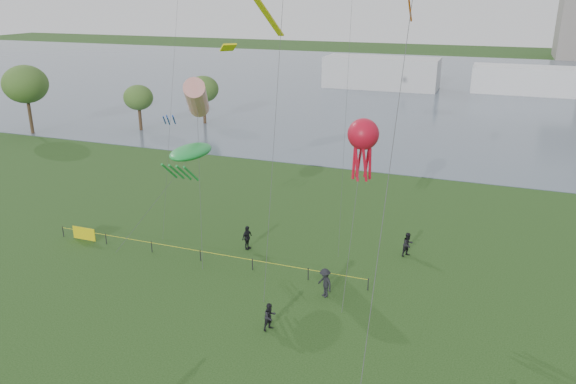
% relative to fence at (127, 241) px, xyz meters
% --- Properties ---
extents(lake, '(400.00, 120.00, 0.08)m').
position_rel_fence_xyz_m(lake, '(14.69, 84.65, -0.53)').
color(lake, slate).
rests_on(lake, ground_plane).
extents(pavilion_left, '(22.00, 8.00, 6.00)m').
position_rel_fence_xyz_m(pavilion_left, '(2.69, 79.65, 2.45)').
color(pavilion_left, silver).
rests_on(pavilion_left, ground_plane).
extents(pavilion_right, '(18.00, 7.00, 5.00)m').
position_rel_fence_xyz_m(pavilion_right, '(28.69, 82.65, 1.95)').
color(pavilion_right, silver).
rests_on(pavilion_right, ground_plane).
extents(trees, '(23.80, 18.55, 9.04)m').
position_rel_fence_xyz_m(trees, '(-26.47, 30.24, 5.24)').
color(trees, '#3C2B1B').
rests_on(trees, ground_plane).
extents(fence, '(24.07, 0.07, 1.05)m').
position_rel_fence_xyz_m(fence, '(0.00, 0.00, 0.00)').
color(fence, black).
rests_on(fence, ground_plane).
extents(spectator_a, '(0.93, 1.00, 1.64)m').
position_rel_fence_xyz_m(spectator_a, '(13.94, -6.24, 0.26)').
color(spectator_a, black).
rests_on(spectator_a, ground_plane).
extents(spectator_b, '(1.40, 1.30, 1.89)m').
position_rel_fence_xyz_m(spectator_b, '(15.76, -1.68, 0.39)').
color(spectator_b, black).
rests_on(spectator_b, ground_plane).
extents(spectator_c, '(0.67, 1.13, 1.81)m').
position_rel_fence_xyz_m(spectator_c, '(8.42, 2.92, 0.35)').
color(spectator_c, black).
rests_on(spectator_c, ground_plane).
extents(spectator_g, '(1.06, 1.09, 1.77)m').
position_rel_fence_xyz_m(spectator_g, '(19.67, 5.88, 0.33)').
color(spectator_g, black).
rests_on(spectator_g, ground_plane).
extents(kite_windsock, '(6.67, 10.42, 12.01)m').
position_rel_fence_xyz_m(kite_windsock, '(2.65, 6.77, 9.60)').
color(kite_windsock, '#3F3F42').
extents(kite_creature, '(6.65, 4.58, 7.98)m').
position_rel_fence_xyz_m(kite_creature, '(5.15, 1.16, 6.98)').
color(kite_creature, '#3F3F42').
extents(kite_octopus, '(1.95, 5.87, 10.65)m').
position_rel_fence_xyz_m(kite_octopus, '(16.97, 1.77, 9.01)').
color(kite_octopus, '#3F3F42').
extents(kite_delta, '(1.69, 12.20, 19.09)m').
position_rel_fence_xyz_m(kite_delta, '(20.71, -7.34, 16.98)').
color(kite_delta, '#3F3F42').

